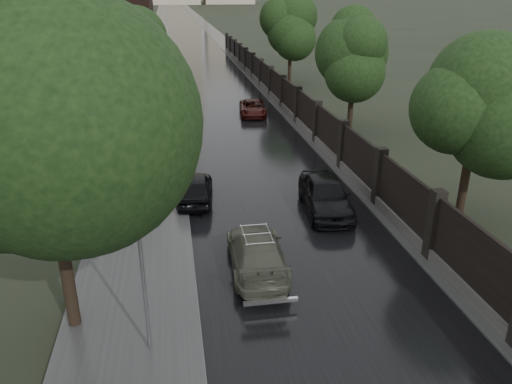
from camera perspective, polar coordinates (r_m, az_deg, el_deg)
name	(u,v)px	position (r m, az deg, el deg)	size (l,w,h in m)	color
ground	(359,368)	(14.14, 11.64, -19.06)	(800.00, 800.00, 0.00)	black
road	(178,13)	(200.00, -8.90, 19.51)	(8.00, 420.00, 0.02)	black
sidewalk_left	(162,13)	(199.96, -10.72, 19.42)	(4.00, 420.00, 0.16)	#2D2D2D
verge_right	(193,13)	(200.20, -7.24, 19.61)	(3.00, 420.00, 0.08)	#2D2D2D
fence_right	(278,91)	(43.50, 2.50, 11.46)	(0.45, 75.72, 2.70)	#383533
tree_left_near	(40,112)	(13.44, -23.48, 8.38)	(5.44, 5.44, 9.16)	black
tree_left_far	(119,45)	(40.11, -15.37, 15.91)	(4.25, 4.25, 7.39)	black
tree_right_a	(478,105)	(21.79, 23.99, 9.10)	(4.08, 4.08, 7.01)	black
tree_right_b	(354,58)	(34.17, 11.17, 14.76)	(4.08, 4.08, 7.01)	black
tree_right_c	(290,34)	(51.32, 3.96, 17.54)	(4.08, 4.08, 7.01)	black
lamp_post	(142,268)	(13.07, -12.87, -8.49)	(0.25, 0.12, 5.11)	#59595E
traffic_light	(173,94)	(35.41, -9.50, 10.94)	(0.16, 0.32, 4.00)	#59595E
volga_sedan	(257,252)	(17.54, 0.09, -6.89)	(1.88, 4.63, 1.34)	#45483A
hatchback_left	(195,187)	(23.20, -7.01, 0.53)	(1.60, 3.98, 1.36)	black
car_right_near	(325,195)	(22.10, 7.93, -0.31)	(1.90, 4.71, 1.61)	black
car_right_far	(253,108)	(39.05, -0.36, 9.58)	(1.95, 4.23, 1.17)	black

